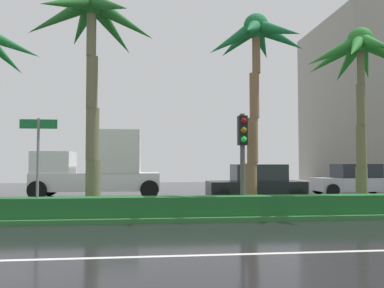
# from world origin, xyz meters

# --- Properties ---
(ground_plane) EXTENTS (90.00, 42.00, 0.10)m
(ground_plane) POSITION_xyz_m (0.00, 9.00, -0.05)
(ground_plane) COLOR black
(median_strip) EXTENTS (85.50, 4.00, 0.15)m
(median_strip) POSITION_xyz_m (0.00, 8.00, 0.07)
(median_strip) COLOR #2D6B33
(median_strip) RESTS_ON ground_plane
(median_hedge) EXTENTS (76.50, 0.70, 0.60)m
(median_hedge) POSITION_xyz_m (0.00, 6.60, 0.45)
(median_hedge) COLOR #1E6028
(median_hedge) RESTS_ON median_strip
(palm_tree_centre) EXTENTS (4.48, 4.28, 7.53)m
(palm_tree_centre) POSITION_xyz_m (1.84, 7.67, 6.08)
(palm_tree_centre) COLOR #686446
(palm_tree_centre) RESTS_ON median_strip
(palm_tree_centre_right) EXTENTS (3.76, 3.69, 7.04)m
(palm_tree_centre_right) POSITION_xyz_m (7.58, 7.96, 5.79)
(palm_tree_centre_right) COLOR brown
(palm_tree_centre_right) RESTS_ON median_strip
(palm_tree_mid_right) EXTENTS (4.04, 3.97, 6.56)m
(palm_tree_mid_right) POSITION_xyz_m (11.37, 7.65, 5.49)
(palm_tree_mid_right) COLOR #666340
(palm_tree_mid_right) RESTS_ON median_strip
(traffic_signal_median_right) EXTENTS (0.28, 0.43, 3.25)m
(traffic_signal_median_right) POSITION_xyz_m (6.79, 6.84, 2.39)
(traffic_signal_median_right) COLOR #4C4C47
(traffic_signal_median_right) RESTS_ON median_strip
(street_name_sign) EXTENTS (1.10, 0.08, 3.00)m
(street_name_sign) POSITION_xyz_m (0.44, 6.55, 2.08)
(street_name_sign) COLOR slate
(street_name_sign) RESTS_ON median_strip
(box_truck_lead) EXTENTS (6.40, 2.64, 3.46)m
(box_truck_lead) POSITION_xyz_m (1.17, 15.24, 1.55)
(box_truck_lead) COLOR white
(box_truck_lead) RESTS_ON ground_plane
(car_in_traffic_second) EXTENTS (4.30, 2.02, 1.72)m
(car_in_traffic_second) POSITION_xyz_m (8.60, 11.70, 0.83)
(car_in_traffic_second) COLOR black
(car_in_traffic_second) RESTS_ON ground_plane
(car_in_traffic_third) EXTENTS (4.30, 2.02, 1.72)m
(car_in_traffic_third) POSITION_xyz_m (15.08, 14.98, 0.83)
(car_in_traffic_third) COLOR silver
(car_in_traffic_third) RESTS_ON ground_plane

